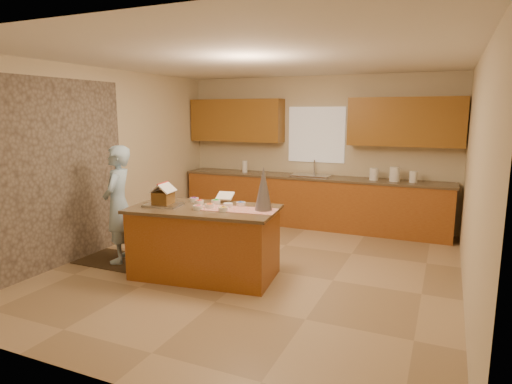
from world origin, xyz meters
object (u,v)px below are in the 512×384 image
(tinsel_tree, at_px, (263,189))
(gingerbread_house, at_px, (163,196))
(island_base, at_px, (205,243))
(boy, at_px, (118,204))

(tinsel_tree, relative_size, gingerbread_house, 1.76)
(gingerbread_house, bearing_deg, island_base, 12.39)
(boy, bearing_deg, island_base, 69.48)
(gingerbread_house, bearing_deg, tinsel_tree, 11.50)
(boy, height_order, gingerbread_house, boy)
(island_base, relative_size, boy, 1.08)
(island_base, xyz_separation_m, gingerbread_house, (-0.52, -0.11, 0.59))
(boy, bearing_deg, gingerbread_house, 61.66)
(island_base, xyz_separation_m, tinsel_tree, (0.74, 0.14, 0.73))
(boy, bearing_deg, tinsel_tree, 73.34)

